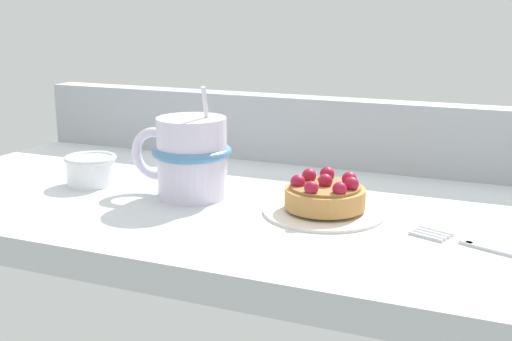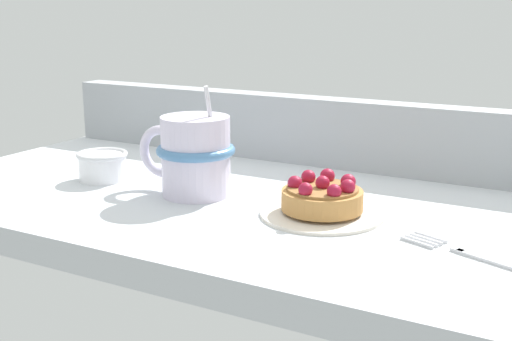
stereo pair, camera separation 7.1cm
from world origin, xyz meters
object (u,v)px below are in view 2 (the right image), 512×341
at_px(dessert_fork, 495,260).
at_px(raspberry_tart, 322,196).
at_px(coffee_mug, 194,155).
at_px(dessert_plate, 322,213).
at_px(sugar_bowl, 103,165).

bearing_deg(dessert_fork, raspberry_tart, 164.42).
bearing_deg(coffee_mug, dessert_plate, -0.53).
bearing_deg(raspberry_tart, dessert_plate, -104.37).
bearing_deg(dessert_plate, sugar_bowl, -179.88).
relative_size(dessert_plate, sugar_bowl, 2.04).
relative_size(dessert_plate, dessert_fork, 0.73).
bearing_deg(sugar_bowl, dessert_plate, 0.12).
height_order(dessert_plate, dessert_fork, same).
xyz_separation_m(raspberry_tart, sugar_bowl, (-0.29, -0.00, -0.00)).
height_order(coffee_mug, sugar_bowl, coffee_mug).
bearing_deg(dessert_plate, raspberry_tart, 75.63).
distance_m(dessert_plate, sugar_bowl, 0.29).
xyz_separation_m(dessert_plate, sugar_bowl, (-0.29, -0.00, 0.02)).
bearing_deg(sugar_bowl, dessert_fork, -5.91).
relative_size(raspberry_tart, coffee_mug, 0.67).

